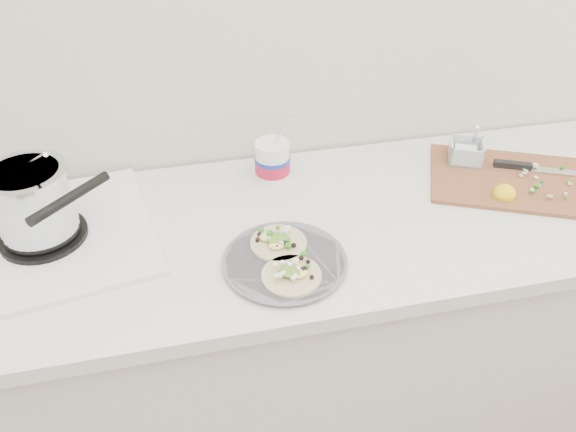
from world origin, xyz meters
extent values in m
cube|color=beige|center=(0.00, 1.73, 1.30)|extent=(3.50, 0.05, 2.60)
cube|color=silver|center=(0.00, 1.43, 0.43)|extent=(2.40, 0.62, 0.86)
cube|color=silver|center=(0.00, 1.41, 0.88)|extent=(2.44, 0.66, 0.04)
cube|color=silver|center=(-0.47, 1.47, 0.91)|extent=(0.57, 0.54, 0.01)
cylinder|color=black|center=(-0.47, 1.47, 0.92)|extent=(0.20, 0.20, 0.01)
torus|color=black|center=(-0.47, 1.47, 0.94)|extent=(0.18, 0.18, 0.02)
cylinder|color=silver|center=(-0.47, 1.47, 1.02)|extent=(0.18, 0.18, 0.16)
cylinder|color=slate|center=(0.07, 1.26, 0.91)|extent=(0.27, 0.27, 0.01)
cylinder|color=slate|center=(0.07, 1.26, 0.91)|extent=(0.29, 0.29, 0.00)
cylinder|color=white|center=(0.11, 1.62, 0.96)|extent=(0.09, 0.09, 0.11)
cylinder|color=#B91436|center=(0.11, 1.62, 0.95)|extent=(0.10, 0.10, 0.04)
cylinder|color=#192D99|center=(0.11, 1.62, 0.97)|extent=(0.10, 0.10, 0.01)
cube|color=brown|center=(0.76, 1.46, 0.91)|extent=(0.51, 0.45, 0.01)
cube|color=white|center=(0.68, 1.58, 0.93)|extent=(0.06, 0.06, 0.03)
ellipsoid|color=yellow|center=(0.69, 1.39, 0.93)|extent=(0.06, 0.06, 0.05)
cube|color=silver|center=(0.90, 1.46, 0.91)|extent=(0.16, 0.09, 0.00)
cube|color=black|center=(0.79, 1.51, 0.92)|extent=(0.10, 0.06, 0.02)
camera|label=1|loc=(-0.13, 0.33, 1.77)|focal=35.00mm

